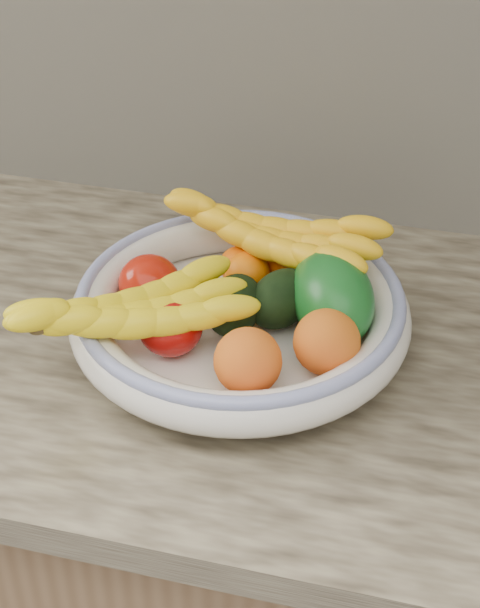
% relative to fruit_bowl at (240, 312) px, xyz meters
% --- Properties ---
extents(kitchen_counter, '(2.44, 0.66, 1.40)m').
position_rel_fruit_bowl_xyz_m(kitchen_counter, '(0.00, 0.03, -0.48)').
color(kitchen_counter, brown).
rests_on(kitchen_counter, ground).
extents(fruit_bowl, '(0.39, 0.39, 0.08)m').
position_rel_fruit_bowl_xyz_m(fruit_bowl, '(0.00, 0.00, 0.00)').
color(fruit_bowl, silver).
rests_on(fruit_bowl, kitchen_counter).
extents(clementine_back_left, '(0.06, 0.06, 0.05)m').
position_rel_fruit_bowl_xyz_m(clementine_back_left, '(-0.02, 0.09, 0.01)').
color(clementine_back_left, '#F46505').
rests_on(clementine_back_left, fruit_bowl).
extents(clementine_back_right, '(0.07, 0.07, 0.05)m').
position_rel_fruit_bowl_xyz_m(clementine_back_right, '(0.03, 0.11, 0.01)').
color(clementine_back_right, '#FD6105').
rests_on(clementine_back_right, fruit_bowl).
extents(clementine_back_mid, '(0.07, 0.07, 0.05)m').
position_rel_fruit_bowl_xyz_m(clementine_back_mid, '(-0.01, 0.07, 0.01)').
color(clementine_back_mid, orange).
rests_on(clementine_back_mid, fruit_bowl).
extents(tomato_left, '(0.09, 0.09, 0.07)m').
position_rel_fruit_bowl_xyz_m(tomato_left, '(-0.11, 0.01, 0.01)').
color(tomato_left, '#B51708').
rests_on(tomato_left, fruit_bowl).
extents(tomato_near_left, '(0.07, 0.07, 0.06)m').
position_rel_fruit_bowl_xyz_m(tomato_near_left, '(-0.06, -0.06, 0.01)').
color(tomato_near_left, '#9D0B08').
rests_on(tomato_near_left, fruit_bowl).
extents(avocado_center, '(0.06, 0.09, 0.06)m').
position_rel_fruit_bowl_xyz_m(avocado_center, '(-0.00, -0.01, 0.02)').
color(avocado_center, black).
rests_on(avocado_center, fruit_bowl).
extents(avocado_right, '(0.09, 0.11, 0.06)m').
position_rel_fruit_bowl_xyz_m(avocado_right, '(0.04, 0.02, 0.02)').
color(avocado_right, black).
rests_on(avocado_right, fruit_bowl).
extents(green_mango, '(0.16, 0.17, 0.12)m').
position_rel_fruit_bowl_xyz_m(green_mango, '(0.10, 0.02, 0.03)').
color(green_mango, '#0F5017').
rests_on(green_mango, fruit_bowl).
extents(peach_front, '(0.09, 0.09, 0.07)m').
position_rel_fruit_bowl_xyz_m(peach_front, '(0.03, -0.10, 0.02)').
color(peach_front, orange).
rests_on(peach_front, fruit_bowl).
extents(peach_right, '(0.07, 0.07, 0.07)m').
position_rel_fruit_bowl_xyz_m(peach_right, '(0.11, -0.05, 0.02)').
color(peach_right, orange).
rests_on(peach_right, fruit_bowl).
extents(banana_bunch_back, '(0.31, 0.17, 0.08)m').
position_rel_fruit_bowl_xyz_m(banana_bunch_back, '(0.01, 0.10, 0.04)').
color(banana_bunch_back, yellow).
rests_on(banana_bunch_back, fruit_bowl).
extents(banana_bunch_front, '(0.29, 0.26, 0.08)m').
position_rel_fruit_bowl_xyz_m(banana_bunch_front, '(-0.10, -0.08, 0.03)').
color(banana_bunch_front, yellow).
rests_on(banana_bunch_front, fruit_bowl).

